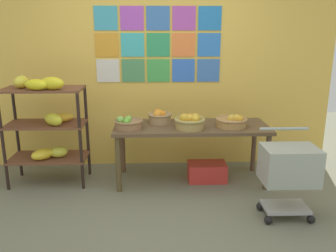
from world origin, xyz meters
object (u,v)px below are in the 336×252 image
at_px(banana_shelf_unit, 47,121).
at_px(shopping_cart, 289,168).
at_px(display_table, 191,132).
at_px(produce_crate_under_table, 207,172).
at_px(fruit_basket_left, 190,122).
at_px(fruit_basket_centre, 160,117).
at_px(fruit_basket_back_right, 128,123).
at_px(fruit_basket_back_left, 232,121).

relative_size(banana_shelf_unit, shopping_cart, 1.51).
xyz_separation_m(display_table, produce_crate_under_table, (0.20, -0.01, -0.50)).
relative_size(fruit_basket_left, fruit_basket_centre, 1.21).
relative_size(fruit_basket_back_right, shopping_cart, 0.39).
xyz_separation_m(banana_shelf_unit, fruit_basket_back_left, (2.12, -0.06, -0.01)).
bearing_deg(fruit_basket_back_left, banana_shelf_unit, 178.40).
height_order(display_table, fruit_basket_back_right, fruit_basket_back_right).
height_order(fruit_basket_back_right, produce_crate_under_table, fruit_basket_back_right).
distance_m(fruit_basket_left, produce_crate_under_table, 0.72).
height_order(banana_shelf_unit, display_table, banana_shelf_unit).
bearing_deg(produce_crate_under_table, display_table, 177.88).
height_order(display_table, fruit_basket_left, fruit_basket_left).
distance_m(banana_shelf_unit, fruit_basket_left, 1.64).
relative_size(fruit_basket_back_left, produce_crate_under_table, 0.80).
xyz_separation_m(produce_crate_under_table, shopping_cart, (0.64, -0.89, 0.39)).
relative_size(banana_shelf_unit, produce_crate_under_table, 2.80).
bearing_deg(fruit_basket_back_left, produce_crate_under_table, 165.24).
bearing_deg(shopping_cart, fruit_basket_centre, 132.19).
xyz_separation_m(display_table, fruit_basket_centre, (-0.37, 0.12, 0.15)).
bearing_deg(shopping_cart, fruit_basket_back_right, 145.48).
height_order(fruit_basket_left, fruit_basket_centre, fruit_basket_left).
height_order(display_table, shopping_cart, shopping_cart).
distance_m(display_table, fruit_basket_left, 0.22).
height_order(fruit_basket_left, produce_crate_under_table, fruit_basket_left).
bearing_deg(banana_shelf_unit, fruit_basket_left, -4.69).
height_order(fruit_basket_left, shopping_cart, fruit_basket_left).
bearing_deg(banana_shelf_unit, shopping_cart, -19.40).
distance_m(fruit_basket_left, fruit_basket_back_left, 0.50).
height_order(fruit_basket_centre, produce_crate_under_table, fruit_basket_centre).
xyz_separation_m(banana_shelf_unit, display_table, (1.66, 0.02, -0.15)).
bearing_deg(fruit_basket_centre, banana_shelf_unit, -174.10).
height_order(produce_crate_under_table, shopping_cart, shopping_cart).
relative_size(fruit_basket_centre, shopping_cart, 0.34).
bearing_deg(banana_shelf_unit, produce_crate_under_table, 0.27).
bearing_deg(shopping_cart, banana_shelf_unit, 152.82).
distance_m(display_table, fruit_basket_back_left, 0.48).
height_order(fruit_basket_back_left, shopping_cart, shopping_cart).
relative_size(fruit_basket_back_right, fruit_basket_left, 0.94).
height_order(banana_shelf_unit, fruit_basket_back_left, banana_shelf_unit).
distance_m(fruit_basket_back_right, fruit_basket_back_left, 1.19).
height_order(fruit_basket_back_right, shopping_cart, shopping_cart).
height_order(banana_shelf_unit, produce_crate_under_table, banana_shelf_unit).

